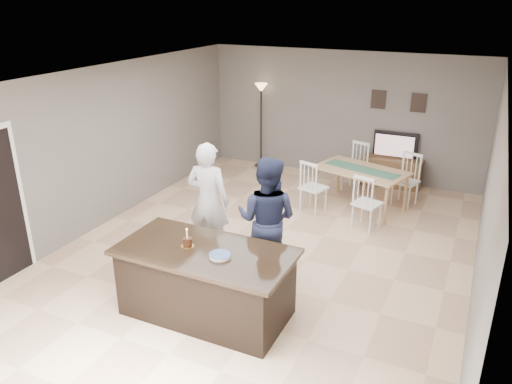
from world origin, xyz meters
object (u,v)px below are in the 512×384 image
at_px(man, 267,220).
at_px(birthday_cake, 187,242).
at_px(woman, 208,201).
at_px(dining_table, 361,176).
at_px(kitchen_island, 206,282).
at_px(television, 395,145).
at_px(tv_console, 391,172).
at_px(floor_lamp, 261,103).
at_px(plate_stack, 220,256).

relative_size(man, birthday_cake, 7.40).
height_order(woman, birthday_cake, woman).
xyz_separation_m(birthday_cake, dining_table, (1.13, 4.15, -0.33)).
height_order(kitchen_island, television, television).
bearing_deg(woman, birthday_cake, 103.77).
bearing_deg(tv_console, woman, -114.67).
bearing_deg(kitchen_island, floor_lamp, 108.01).
bearing_deg(plate_stack, man, 86.53).
bearing_deg(dining_table, floor_lamp, 168.50).
relative_size(television, plate_stack, 3.53).
relative_size(tv_console, man, 0.67).
relative_size(television, man, 0.51).
bearing_deg(floor_lamp, kitchen_island, -71.99).
xyz_separation_m(tv_console, man, (-0.88, -4.46, 0.60)).
height_order(kitchen_island, birthday_cake, birthday_cake).
height_order(tv_console, man, man).
bearing_deg(woman, plate_stack, 118.28).
bearing_deg(birthday_cake, tv_console, 75.53).
distance_m(tv_console, plate_stack, 5.76).
bearing_deg(television, floor_lamp, 0.95).
distance_m(plate_stack, dining_table, 4.28).
bearing_deg(floor_lamp, television, 0.95).
relative_size(tv_console, woman, 0.67).
height_order(tv_console, floor_lamp, floor_lamp).
height_order(woman, dining_table, woman).
bearing_deg(kitchen_island, plate_stack, -17.39).
height_order(plate_stack, dining_table, dining_table).
distance_m(kitchen_island, plate_stack, 0.54).
distance_m(tv_console, television, 0.57).
height_order(man, dining_table, man).
bearing_deg(plate_stack, kitchen_island, 162.61).
distance_m(kitchen_island, man, 1.24).
distance_m(birthday_cake, plate_stack, 0.50).
relative_size(tv_console, birthday_cake, 4.94).
bearing_deg(plate_stack, television, 80.58).
bearing_deg(birthday_cake, woman, 110.20).
height_order(kitchen_island, floor_lamp, floor_lamp).
bearing_deg(birthday_cake, floor_lamp, 105.75).
height_order(plate_stack, floor_lamp, floor_lamp).
xyz_separation_m(kitchen_island, plate_stack, (0.25, -0.08, 0.47)).
bearing_deg(birthday_cake, dining_table, 74.82).
height_order(television, man, man).
xyz_separation_m(woman, plate_stack, (0.99, -1.43, 0.02)).
relative_size(kitchen_island, tv_console, 1.79).
bearing_deg(floor_lamp, man, -64.46).
relative_size(television, dining_table, 0.42).
distance_m(television, dining_table, 1.55).
bearing_deg(woman, kitchen_island, 112.25).
distance_m(man, plate_stack, 1.19).
xyz_separation_m(plate_stack, floor_lamp, (-2.07, 5.67, 0.57)).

